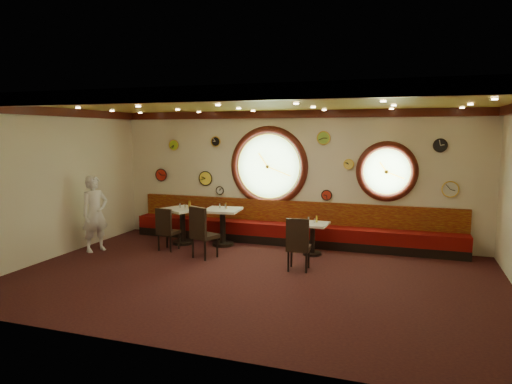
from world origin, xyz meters
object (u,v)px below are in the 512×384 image
Objects in this scene: condiment_b_bottle at (226,206)px; waiter at (95,214)px; condiment_c_salt at (309,219)px; condiment_a_pepper at (185,206)px; condiment_a_salt at (180,206)px; condiment_c_pepper at (315,221)px; condiment_b_salt at (220,206)px; chair_b at (201,229)px; table_a at (183,221)px; condiment_a_bottle at (189,205)px; condiment_c_bottle at (317,219)px; condiment_b_pepper at (225,207)px; chair_c at (298,241)px; table_c at (312,235)px; chair_a at (166,227)px; table_b at (223,222)px.

waiter is (-2.61, -1.43, -0.09)m from condiment_b_bottle.
condiment_c_salt is 3.00m from condiment_a_pepper.
condiment_c_pepper is at bearing 0.24° from condiment_a_salt.
waiter reaches higher than condiment_b_salt.
chair_b is 6.55× the size of condiment_a_salt.
table_a is 10.33× the size of condiment_c_pepper.
waiter reaches higher than condiment_a_bottle.
condiment_a_salt reaches higher than condiment_c_bottle.
condiment_a_salt is 1.14m from condiment_b_pepper.
waiter reaches higher than condiment_c_salt.
chair_c reaches higher than condiment_c_bottle.
table_c is at bearing 0.26° from condiment_a_pepper.
condiment_b_salt is at bearing 177.01° from condiment_c_salt.
condiment_a_salt is (-0.03, 0.73, 0.37)m from chair_a.
condiment_c_pepper is at bearing 0.68° from condiment_a_pepper.
condiment_b_bottle reaches higher than condiment_b_salt.
waiter is at bearing -140.00° from condiment_a_salt.
condiment_b_bottle is (0.17, -0.02, 0.01)m from condiment_b_salt.
condiment_a_pepper is 1.00m from condiment_b_pepper.
condiment_b_bottle is at bearing 26.68° from table_b.
condiment_a_bottle is at bearing -170.27° from table_b.
condiment_a_bottle reaches higher than condiment_b_pepper.
chair_b is 3.84× the size of condiment_a_bottle.
chair_c is 0.38× the size of waiter.
condiment_b_bottle is (0.08, 0.04, 0.40)m from table_b.
condiment_b_salt is 0.17m from condiment_b_bottle.
condiment_b_salt is 0.73m from condiment_a_bottle.
table_a is 7.42× the size of condiment_b_bottle.
condiment_c_salt is at bearing 1.65° from condiment_a_salt.
condiment_a_pepper is at bearing -5.63° from table_a.
condiment_b_pepper is at bearing 43.81° from chair_a.
condiment_a_pepper is 0.67× the size of condiment_b_bottle.
condiment_b_bottle is (0.06, 1.24, 0.31)m from chair_b.
chair_b is 1.53m from condiment_a_salt.
chair_b is at bearing -46.24° from table_a.
table_c is 2.19m from condiment_b_bottle.
table_a is at bearing 153.69° from chair_c.
waiter reaches higher than chair_a.
condiment_b_pepper reaches higher than condiment_a_salt.
chair_a reaches higher than condiment_c_pepper.
waiter is at bearing -165.20° from condiment_c_pepper.
chair_b is (-2.18, -1.05, 0.19)m from table_c.
table_c is at bearing 84.68° from chair_c.
chair_c is 6.38× the size of condiment_c_pepper.
table_c is 4.91m from waiter.
condiment_a_pepper is at bearing -171.04° from condiment_b_pepper.
condiment_a_pepper is (-2.99, -0.11, 0.15)m from condiment_c_salt.
chair_c reaches higher than condiment_c_pepper.
condiment_c_pepper is 3.05m from condiment_a_bottle.
table_b is (0.98, 0.17, 0.01)m from table_a.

